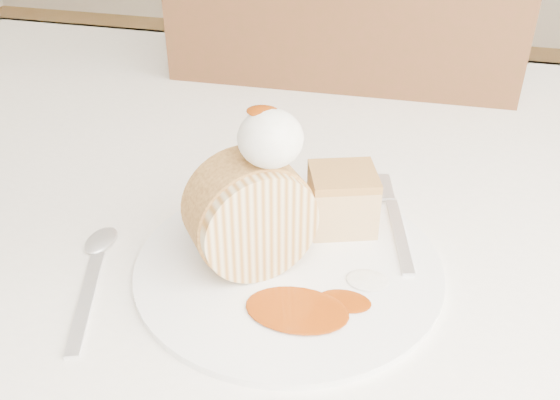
# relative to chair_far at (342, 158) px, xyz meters

# --- Properties ---
(table) EXTENTS (1.40, 0.90, 0.75)m
(table) POSITION_rel_chair_far_xyz_m (0.05, -0.39, 0.09)
(table) COLOR white
(table) RESTS_ON ground
(chair_far) EXTENTS (0.48, 0.48, 1.01)m
(chair_far) POSITION_rel_chair_far_xyz_m (0.00, 0.00, 0.00)
(chair_far) COLOR brown
(chair_far) RESTS_ON ground
(plate) EXTENTS (0.33, 0.33, 0.01)m
(plate) POSITION_rel_chair_far_xyz_m (0.03, -0.52, 0.18)
(plate) COLOR white
(plate) RESTS_ON table
(roulade_slice) EXTENTS (0.11, 0.10, 0.10)m
(roulade_slice) POSITION_rel_chair_far_xyz_m (-0.00, -0.52, 0.23)
(roulade_slice) COLOR beige
(roulade_slice) RESTS_ON plate
(cake_chunk) EXTENTS (0.07, 0.07, 0.05)m
(cake_chunk) POSITION_rel_chair_far_xyz_m (0.06, -0.45, 0.21)
(cake_chunk) COLOR tan
(cake_chunk) RESTS_ON plate
(whipped_cream) EXTENTS (0.05, 0.05, 0.04)m
(whipped_cream) POSITION_rel_chair_far_xyz_m (0.01, -0.52, 0.30)
(whipped_cream) COLOR white
(whipped_cream) RESTS_ON roulade_slice
(caramel_drizzle) EXTENTS (0.03, 0.02, 0.01)m
(caramel_drizzle) POSITION_rel_chair_far_xyz_m (0.01, -0.52, 0.33)
(caramel_drizzle) COLOR #853005
(caramel_drizzle) RESTS_ON whipped_cream
(caramel_pool) EXTENTS (0.09, 0.08, 0.00)m
(caramel_pool) POSITION_rel_chair_far_xyz_m (0.05, -0.57, 0.18)
(caramel_pool) COLOR #853005
(caramel_pool) RESTS_ON plate
(fork) EXTENTS (0.05, 0.16, 0.00)m
(fork) POSITION_rel_chair_far_xyz_m (0.12, -0.46, 0.18)
(fork) COLOR silver
(fork) RESTS_ON plate
(spoon) EXTENTS (0.07, 0.15, 0.00)m
(spoon) POSITION_rel_chair_far_xyz_m (-0.12, -0.60, 0.18)
(spoon) COLOR silver
(spoon) RESTS_ON table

